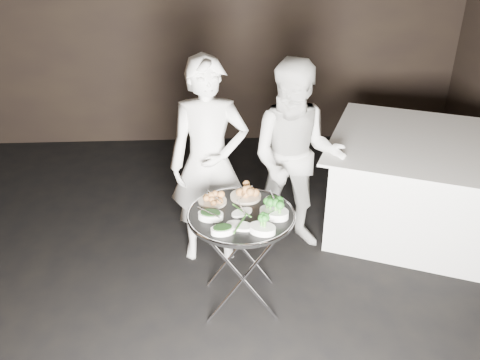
{
  "coord_description": "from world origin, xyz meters",
  "views": [
    {
      "loc": [
        0.07,
        -2.47,
        2.59
      ],
      "look_at": [
        0.24,
        0.59,
        0.95
      ],
      "focal_mm": 38.0,
      "sensor_mm": 36.0,
      "label": 1
    }
  ],
  "objects_px": {
    "tray_stand": "(241,256)",
    "waiter_right": "(296,158)",
    "serving_tray": "(241,215)",
    "waiter_left": "(209,164)",
    "dining_table": "(415,184)"
  },
  "relations": [
    {
      "from": "tray_stand",
      "to": "waiter_right",
      "type": "distance_m",
      "value": 0.98
    },
    {
      "from": "waiter_left",
      "to": "tray_stand",
      "type": "bearing_deg",
      "value": -71.1
    },
    {
      "from": "waiter_left",
      "to": "dining_table",
      "type": "height_order",
      "value": "waiter_left"
    },
    {
      "from": "tray_stand",
      "to": "serving_tray",
      "type": "bearing_deg",
      "value": -45.0
    },
    {
      "from": "tray_stand",
      "to": "dining_table",
      "type": "height_order",
      "value": "dining_table"
    },
    {
      "from": "waiter_left",
      "to": "waiter_right",
      "type": "distance_m",
      "value": 0.71
    },
    {
      "from": "tray_stand",
      "to": "waiter_right",
      "type": "height_order",
      "value": "waiter_right"
    },
    {
      "from": "tray_stand",
      "to": "waiter_left",
      "type": "xyz_separation_m",
      "value": [
        -0.22,
        0.63,
        0.42
      ]
    },
    {
      "from": "tray_stand",
      "to": "serving_tray",
      "type": "distance_m",
      "value": 0.34
    },
    {
      "from": "serving_tray",
      "to": "waiter_right",
      "type": "xyz_separation_m",
      "value": [
        0.48,
        0.75,
        0.05
      ]
    },
    {
      "from": "waiter_left",
      "to": "waiter_right",
      "type": "xyz_separation_m",
      "value": [
        0.7,
        0.12,
        -0.03
      ]
    },
    {
      "from": "tray_stand",
      "to": "serving_tray",
      "type": "relative_size",
      "value": 1.02
    },
    {
      "from": "tray_stand",
      "to": "waiter_left",
      "type": "relative_size",
      "value": 0.45
    },
    {
      "from": "tray_stand",
      "to": "waiter_right",
      "type": "xyz_separation_m",
      "value": [
        0.48,
        0.75,
        0.39
      ]
    },
    {
      "from": "serving_tray",
      "to": "waiter_left",
      "type": "relative_size",
      "value": 0.44
    }
  ]
}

